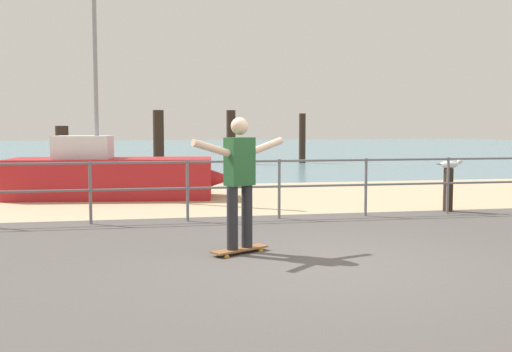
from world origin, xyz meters
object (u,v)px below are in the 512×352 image
Objects in this scene: sailboat at (119,175)px; bollard_short at (448,190)px; skateboard at (240,250)px; skateboarder at (240,175)px; seagull at (450,164)px.

bollard_short is at bearing -28.93° from sailboat.
skateboard is 5.41m from bollard_short.
skateboarder reaches higher than skateboard.
bollard_short is (6.11, -3.38, -0.11)m from sailboat.
seagull is at bearing 33.91° from skateboard.
sailboat is 6.79× the size of bollard_short.
skateboarder is at bearing -75.69° from sailboat.
sailboat is 6.63m from skateboarder.
bollard_short is at bearing 34.07° from skateboarder.
skateboard is 1.75× the size of seagull.
skateboarder reaches higher than bollard_short.
skateboarder is 3.65× the size of seagull.
seagull is (4.49, 3.02, 0.83)m from skateboard.
skateboarder is at bearing -145.93° from bollard_short.
bollard_short is (4.48, 3.03, -0.60)m from skateboarder.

